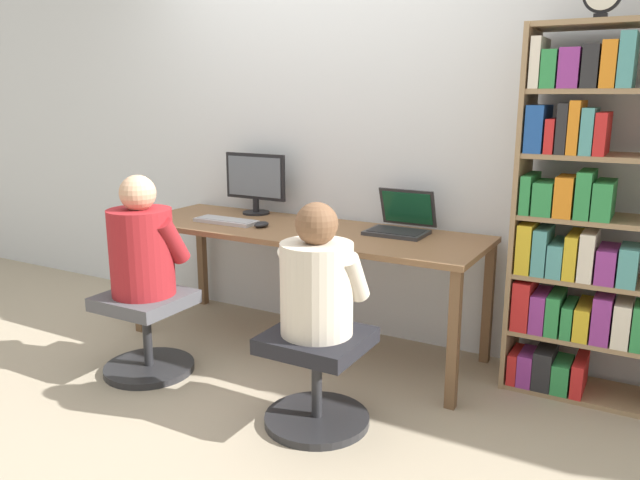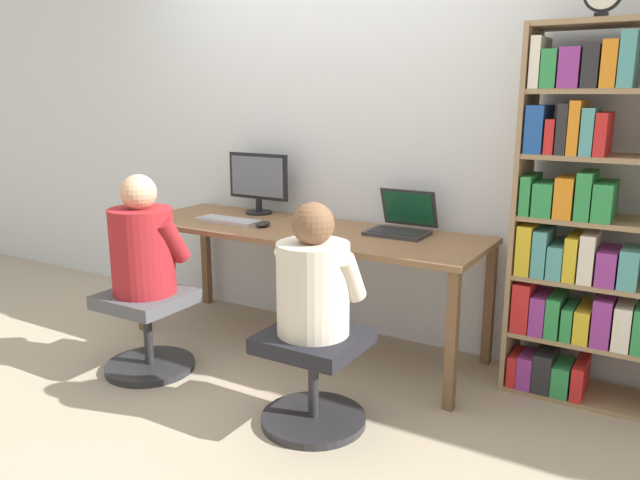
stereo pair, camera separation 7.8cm
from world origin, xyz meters
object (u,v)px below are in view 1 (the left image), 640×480
at_px(office_chair_left, 147,328).
at_px(bookshelf, 583,224).
at_px(laptop, 400,224).
at_px(office_chair_right, 317,373).
at_px(person_at_monitor, 142,245).
at_px(desktop_monitor, 255,182).
at_px(person_at_laptop, 317,280).
at_px(keyboard, 226,221).

bearing_deg(office_chair_left, bookshelf, 23.17).
bearing_deg(laptop, office_chair_right, -90.69).
bearing_deg(laptop, office_chair_left, -140.59).
bearing_deg(laptop, person_at_monitor, -140.74).
relative_size(laptop, bookshelf, 0.18).
bearing_deg(office_chair_right, person_at_monitor, 178.12).
xyz_separation_m(office_chair_left, bookshelf, (2.01, 0.86, 0.62)).
distance_m(laptop, office_chair_right, 1.05).
bearing_deg(bookshelf, office_chair_right, -136.77).
bearing_deg(desktop_monitor, person_at_monitor, -93.30).
bearing_deg(laptop, person_at_laptop, -90.69).
height_order(office_chair_left, bookshelf, bookshelf).
height_order(desktop_monitor, person_at_laptop, desktop_monitor).
relative_size(keyboard, office_chair_right, 0.82).
xyz_separation_m(desktop_monitor, person_at_laptop, (1.01, -0.98, -0.24)).
xyz_separation_m(laptop, person_at_monitor, (-1.07, -0.88, -0.06)).
height_order(keyboard, bookshelf, bookshelf).
bearing_deg(bookshelf, keyboard, -173.08).
bearing_deg(keyboard, person_at_monitor, -96.21).
xyz_separation_m(keyboard, person_at_monitor, (-0.07, -0.62, -0.03)).
relative_size(desktop_monitor, bookshelf, 0.25).
relative_size(office_chair_right, bookshelf, 0.27).
bearing_deg(person_at_laptop, person_at_monitor, 178.34).
distance_m(desktop_monitor, keyboard, 0.38).
distance_m(office_chair_right, person_at_laptop, 0.44).
distance_m(office_chair_left, person_at_laptop, 1.15).
relative_size(office_chair_right, person_at_monitor, 0.76).
height_order(person_at_laptop, bookshelf, bookshelf).
height_order(laptop, office_chair_left, laptop).
bearing_deg(person_at_monitor, person_at_laptop, -1.66).
height_order(laptop, bookshelf, bookshelf).
relative_size(person_at_monitor, person_at_laptop, 1.08).
distance_m(laptop, office_chair_left, 1.48).
bearing_deg(office_chair_left, person_at_monitor, 90.00).
xyz_separation_m(desktop_monitor, person_at_monitor, (-0.05, -0.95, -0.22)).
relative_size(office_chair_right, person_at_laptop, 0.82).
bearing_deg(desktop_monitor, office_chair_right, -44.17).
distance_m(keyboard, person_at_laptop, 1.19).
relative_size(desktop_monitor, person_at_monitor, 0.70).
height_order(keyboard, person_at_laptop, person_at_laptop).
xyz_separation_m(person_at_monitor, bookshelf, (2.01, 0.86, 0.16)).
distance_m(person_at_laptop, bookshelf, 1.31).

